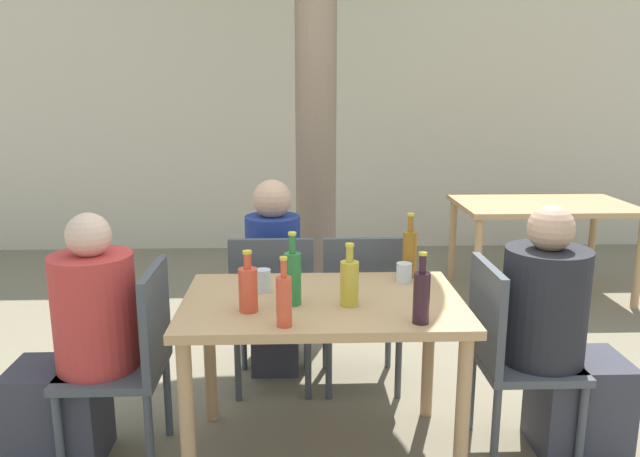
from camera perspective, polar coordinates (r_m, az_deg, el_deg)
ground_plane at (r=3.10m, az=0.22°, el=-19.85°), size 30.00×30.00×0.00m
cafe_building_wall at (r=6.47m, az=-1.18°, el=10.46°), size 10.00×0.08×2.80m
dining_table_front at (r=2.79m, az=0.23°, el=-8.40°), size 1.23×0.79×0.76m
dining_table_back at (r=5.35m, az=19.66°, el=1.34°), size 1.37×0.89×0.76m
patio_chair_0 at (r=2.94m, az=-16.81°, el=-10.89°), size 0.44×0.44×0.91m
patio_chair_1 at (r=3.00m, az=16.88°, el=-10.40°), size 0.44×0.44×0.91m
patio_chair_2 at (r=3.43m, az=-4.34°, el=-6.88°), size 0.44×0.44×0.91m
patio_chair_3 at (r=3.45m, az=3.92°, el=-6.78°), size 0.44×0.44×0.91m
person_seated_0 at (r=3.01m, az=-21.25°, el=-10.67°), size 0.58×0.36×1.15m
person_seated_1 at (r=3.08m, az=21.07°, el=-9.85°), size 0.59×0.38×1.17m
person_seated_2 at (r=3.66m, az=-4.20°, el=-5.52°), size 0.31×0.55×1.18m
soda_bottle_0 at (r=2.60m, az=-6.59°, el=-5.43°), size 0.08×0.08×0.26m
oil_cruet_1 at (r=2.65m, az=2.70°, el=-4.87°), size 0.08×0.08×0.27m
wine_bottle_2 at (r=2.49m, az=9.26°, el=-6.09°), size 0.07×0.07×0.29m
amber_bottle_3 at (r=3.07m, az=8.20°, el=-2.16°), size 0.07×0.07×0.32m
green_bottle_4 at (r=2.66m, az=-2.52°, el=-4.42°), size 0.07×0.07×0.32m
soda_bottle_5 at (r=2.43m, az=-3.31°, el=-6.50°), size 0.06×0.06×0.28m
drinking_glass_0 at (r=2.86m, az=-5.24°, el=-4.75°), size 0.07×0.07×0.10m
drinking_glass_1 at (r=3.00m, az=7.69°, el=-4.03°), size 0.07×0.07×0.09m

